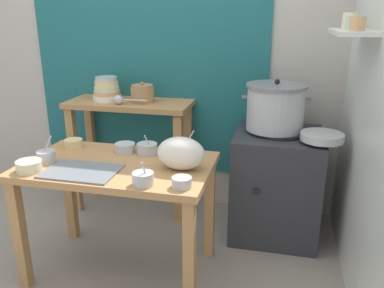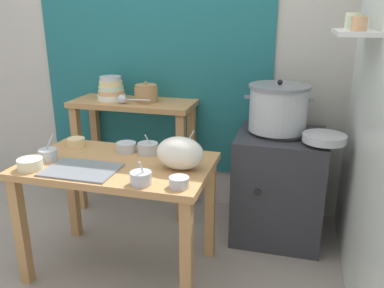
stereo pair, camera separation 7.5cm
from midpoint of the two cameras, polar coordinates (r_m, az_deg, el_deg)
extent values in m
plane|color=gray|center=(2.67, -9.08, -17.29)|extent=(9.00, 9.00, 0.00)
cube|color=#B2ADA3|center=(3.18, -0.35, 13.94)|extent=(4.40, 0.10, 2.60)
cube|color=#1E6066|center=(3.20, -5.11, 14.79)|extent=(1.90, 0.02, 2.10)
cube|color=silver|center=(2.38, 23.23, 14.61)|extent=(0.20, 0.56, 0.02)
cylinder|color=tan|center=(2.23, 23.89, 15.60)|extent=(0.08, 0.08, 0.07)
cylinder|color=#B7D1AD|center=(2.36, 23.43, 15.75)|extent=(0.08, 0.08, 0.07)
cylinder|color=beige|center=(2.50, 23.05, 16.06)|extent=(0.08, 0.08, 0.09)
cube|color=#B27F4C|center=(2.35, -9.84, -3.07)|extent=(1.10, 0.66, 0.04)
cube|color=#B27F4C|center=(2.53, -22.66, -11.64)|extent=(0.06, 0.06, 0.68)
cube|color=#B27F4C|center=(2.13, 0.25, -16.21)|extent=(0.06, 0.06, 0.68)
cube|color=#B27F4C|center=(2.94, -16.12, -6.65)|extent=(0.06, 0.06, 0.68)
cube|color=#B27F4C|center=(2.60, 3.48, -9.38)|extent=(0.06, 0.06, 0.68)
cube|color=#B27F4C|center=(3.11, -7.82, 5.81)|extent=(0.96, 0.40, 0.04)
cube|color=#B27F4C|center=(3.29, -15.41, -2.13)|extent=(0.06, 0.06, 0.86)
cube|color=#B27F4C|center=(2.97, -0.86, -3.74)|extent=(0.06, 0.06, 0.86)
cube|color=#B27F4C|center=(3.54, -13.01, -0.50)|extent=(0.06, 0.06, 0.86)
cube|color=#B27F4C|center=(3.24, 0.60, -1.81)|extent=(0.06, 0.06, 0.86)
cube|color=#2D2D33|center=(2.91, 13.08, -5.81)|extent=(0.60, 0.60, 0.76)
cylinder|color=black|center=(2.77, 13.66, 1.56)|extent=(0.36, 0.36, 0.02)
cylinder|color=black|center=(2.60, 10.23, -6.86)|extent=(0.04, 0.02, 0.04)
cylinder|color=#B7BABF|center=(2.75, 13.09, 4.89)|extent=(0.39, 0.39, 0.30)
cylinder|color=slate|center=(2.72, 13.33, 8.11)|extent=(0.41, 0.41, 0.02)
sphere|color=black|center=(2.72, 13.37, 8.69)|extent=(0.04, 0.04, 0.04)
cube|color=slate|center=(2.75, 8.77, 6.72)|extent=(0.04, 0.02, 0.02)
cube|color=slate|center=(2.74, 17.64, 6.02)|extent=(0.04, 0.02, 0.02)
cylinder|color=#A37A4C|center=(3.05, -5.93, 7.12)|extent=(0.18, 0.18, 0.11)
cylinder|color=#A37A4C|center=(3.04, -5.97, 8.35)|extent=(0.16, 0.16, 0.02)
sphere|color=#A37A4C|center=(3.03, -5.98, 8.75)|extent=(0.02, 0.02, 0.02)
cylinder|color=silver|center=(3.17, -10.87, 6.67)|extent=(0.22, 0.22, 0.04)
cylinder|color=tan|center=(3.17, -10.91, 7.34)|extent=(0.20, 0.20, 0.03)
cylinder|color=#B7D1AD|center=(3.16, -10.95, 7.95)|extent=(0.19, 0.19, 0.03)
cylinder|color=#E5C684|center=(3.16, -10.99, 8.61)|extent=(0.18, 0.18, 0.04)
cylinder|color=#B7BABF|center=(3.15, -11.03, 9.28)|extent=(0.17, 0.17, 0.03)
sphere|color=#B7BABF|center=(3.01, -9.36, 6.41)|extent=(0.07, 0.07, 0.07)
cylinder|color=#B7BABF|center=(2.97, -7.05, 6.34)|extent=(0.19, 0.02, 0.01)
cube|color=slate|center=(2.26, -14.78, -3.63)|extent=(0.40, 0.28, 0.01)
ellipsoid|color=silver|center=(2.17, -0.77, -1.34)|extent=(0.27, 0.17, 0.19)
cylinder|color=#B7BABF|center=(2.62, 19.35, 0.80)|extent=(0.27, 0.27, 0.05)
cylinder|color=#B7BABF|center=(2.45, -5.53, -0.61)|extent=(0.13, 0.13, 0.07)
cylinder|color=beige|center=(2.44, -5.55, -0.01)|extent=(0.11, 0.11, 0.01)
cylinder|color=#B7BABF|center=(2.43, -5.28, 0.06)|extent=(0.04, 0.07, 0.13)
cylinder|color=#B7BABF|center=(2.46, -19.28, -1.50)|extent=(0.11, 0.11, 0.07)
cylinder|color=maroon|center=(2.45, -19.34, -0.88)|extent=(0.09, 0.09, 0.01)
cylinder|color=#B7BABF|center=(2.46, -19.35, -0.42)|extent=(0.08, 0.05, 0.15)
cylinder|color=#B7BABF|center=(2.02, -6.35, -4.92)|extent=(0.11, 0.11, 0.07)
cylinder|color=#BFB28C|center=(2.01, -6.37, -4.21)|extent=(0.09, 0.09, 0.01)
cylinder|color=#B7BABF|center=(2.00, -6.04, -4.05)|extent=(0.02, 0.07, 0.13)
cylinder|color=#E5C684|center=(2.67, -15.64, 0.25)|extent=(0.11, 0.11, 0.05)
cylinder|color=beige|center=(2.66, -15.68, 0.68)|extent=(0.10, 0.10, 0.01)
cylinder|color=silver|center=(2.39, 0.12, -1.04)|extent=(0.10, 0.10, 0.07)
cylinder|color=beige|center=(2.38, 0.12, -0.43)|extent=(0.09, 0.09, 0.01)
cylinder|color=#B7BABF|center=(2.38, 0.23, 0.20)|extent=(0.09, 0.02, 0.16)
cylinder|color=#B7BABF|center=(2.50, -8.63, -0.45)|extent=(0.13, 0.13, 0.06)
cylinder|color=maroon|center=(2.49, -8.65, 0.05)|extent=(0.11, 0.11, 0.01)
cylinder|color=beige|center=(2.36, -21.50, -2.71)|extent=(0.14, 0.14, 0.06)
cylinder|color=#BFB28C|center=(2.35, -21.57, -2.16)|extent=(0.12, 0.12, 0.01)
cylinder|color=#B7BABF|center=(1.98, -0.79, -5.54)|extent=(0.10, 0.10, 0.05)
cylinder|color=beige|center=(1.97, -0.80, -4.98)|extent=(0.09, 0.09, 0.01)
camera|label=1|loc=(0.04, -89.07, 0.31)|focal=36.93mm
camera|label=2|loc=(0.04, 90.93, -0.31)|focal=36.93mm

